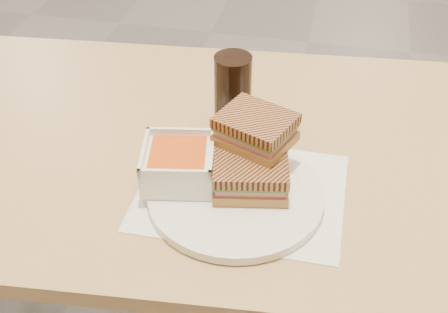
% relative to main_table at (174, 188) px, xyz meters
% --- Properties ---
extents(main_table, '(1.26, 0.81, 0.75)m').
position_rel_main_table_xyz_m(main_table, '(0.00, 0.00, 0.00)').
color(main_table, tan).
rests_on(main_table, ground).
extents(tray_liner, '(0.33, 0.25, 0.00)m').
position_rel_main_table_xyz_m(tray_liner, '(0.15, -0.11, 0.11)').
color(tray_liner, white).
rests_on(tray_liner, main_table).
extents(plate, '(0.28, 0.28, 0.01)m').
position_rel_main_table_xyz_m(plate, '(0.15, -0.13, 0.12)').
color(plate, white).
rests_on(plate, tray_liner).
extents(soup_bowl, '(0.13, 0.13, 0.06)m').
position_rel_main_table_xyz_m(soup_bowl, '(0.05, -0.11, 0.16)').
color(soup_bowl, white).
rests_on(soup_bowl, plate).
extents(panini_lower, '(0.13, 0.11, 0.05)m').
position_rel_main_table_xyz_m(panini_lower, '(0.17, -0.11, 0.16)').
color(panini_lower, '#AC8341').
rests_on(panini_lower, plate).
extents(panini_upper, '(0.14, 0.13, 0.05)m').
position_rel_main_table_xyz_m(panini_upper, '(0.16, -0.06, 0.21)').
color(panini_upper, '#AC8341').
rests_on(panini_upper, panini_lower).
extents(cola_glass, '(0.07, 0.07, 0.14)m').
position_rel_main_table_xyz_m(cola_glass, '(0.10, 0.07, 0.19)').
color(cola_glass, black).
rests_on(cola_glass, main_table).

